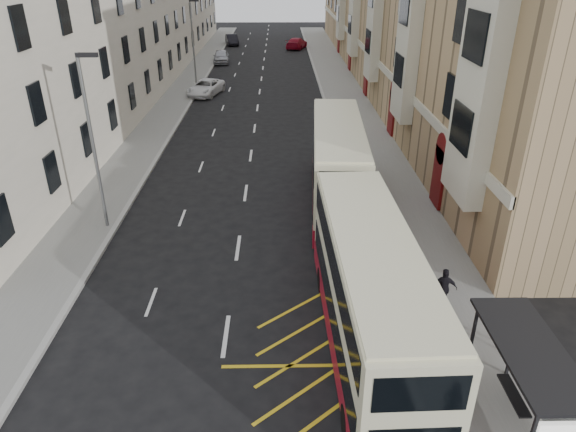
{
  "coord_description": "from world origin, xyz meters",
  "views": [
    {
      "loc": [
        1.9,
        -9.91,
        11.62
      ],
      "look_at": [
        2.22,
        8.75,
        2.2
      ],
      "focal_mm": 32.0,
      "sensor_mm": 36.0,
      "label": 1
    }
  ],
  "objects_px": {
    "car_dark": "(232,40)",
    "car_red": "(297,43)",
    "double_decker_rear": "(337,165)",
    "pedestrian_far": "(444,288)",
    "white_van": "(206,88)",
    "street_lamp_near": "(92,135)",
    "double_decker_front": "(369,295)",
    "car_silver": "(221,56)",
    "bus_shelter": "(538,380)",
    "street_lamp_far": "(193,39)",
    "pedestrian_mid": "(527,336)"
  },
  "relations": [
    {
      "from": "bus_shelter",
      "to": "double_decker_rear",
      "type": "relative_size",
      "value": 0.39
    },
    {
      "from": "bus_shelter",
      "to": "double_decker_front",
      "type": "xyz_separation_m",
      "value": [
        -3.66,
        3.67,
        0.03
      ]
    },
    {
      "from": "street_lamp_near",
      "to": "double_decker_front",
      "type": "xyz_separation_m",
      "value": [
        11.04,
        -8.72,
        -2.46
      ]
    },
    {
      "from": "double_decker_front",
      "to": "car_silver",
      "type": "bearing_deg",
      "value": 99.27
    },
    {
      "from": "pedestrian_far",
      "to": "double_decker_front",
      "type": "bearing_deg",
      "value": 40.29
    },
    {
      "from": "bus_shelter",
      "to": "pedestrian_far",
      "type": "distance_m",
      "value": 5.91
    },
    {
      "from": "car_dark",
      "to": "pedestrian_far",
      "type": "bearing_deg",
      "value": -90.29
    },
    {
      "from": "car_dark",
      "to": "bus_shelter",
      "type": "bearing_deg",
      "value": -90.78
    },
    {
      "from": "bus_shelter",
      "to": "double_decker_rear",
      "type": "height_order",
      "value": "double_decker_rear"
    },
    {
      "from": "street_lamp_near",
      "to": "pedestrian_mid",
      "type": "height_order",
      "value": "street_lamp_near"
    },
    {
      "from": "double_decker_rear",
      "to": "car_red",
      "type": "distance_m",
      "value": 51.69
    },
    {
      "from": "pedestrian_far",
      "to": "double_decker_rear",
      "type": "bearing_deg",
      "value": -65.54
    },
    {
      "from": "double_decker_front",
      "to": "white_van",
      "type": "relative_size",
      "value": 2.11
    },
    {
      "from": "double_decker_front",
      "to": "car_dark",
      "type": "distance_m",
      "value": 67.35
    },
    {
      "from": "street_lamp_near",
      "to": "car_red",
      "type": "height_order",
      "value": "street_lamp_near"
    },
    {
      "from": "car_dark",
      "to": "double_decker_rear",
      "type": "bearing_deg",
      "value": -91.43
    },
    {
      "from": "double_decker_rear",
      "to": "pedestrian_far",
      "type": "relative_size",
      "value": 6.91
    },
    {
      "from": "double_decker_rear",
      "to": "car_dark",
      "type": "height_order",
      "value": "double_decker_rear"
    },
    {
      "from": "street_lamp_far",
      "to": "pedestrian_far",
      "type": "relative_size",
      "value": 5.09
    },
    {
      "from": "street_lamp_near",
      "to": "white_van",
      "type": "height_order",
      "value": "street_lamp_near"
    },
    {
      "from": "car_silver",
      "to": "car_red",
      "type": "xyz_separation_m",
      "value": [
        9.62,
        11.02,
        -0.03
      ]
    },
    {
      "from": "street_lamp_near",
      "to": "double_decker_rear",
      "type": "distance_m",
      "value": 11.74
    },
    {
      "from": "double_decker_front",
      "to": "pedestrian_far",
      "type": "bearing_deg",
      "value": 32.23
    },
    {
      "from": "bus_shelter",
      "to": "street_lamp_far",
      "type": "xyz_separation_m",
      "value": [
        -14.69,
        42.39,
        2.5
      ]
    },
    {
      "from": "double_decker_front",
      "to": "double_decker_rear",
      "type": "distance_m",
      "value": 11.28
    },
    {
      "from": "double_decker_front",
      "to": "white_van",
      "type": "height_order",
      "value": "double_decker_front"
    },
    {
      "from": "pedestrian_mid",
      "to": "street_lamp_near",
      "type": "bearing_deg",
      "value": 120.86
    },
    {
      "from": "street_lamp_far",
      "to": "car_dark",
      "type": "height_order",
      "value": "street_lamp_far"
    },
    {
      "from": "double_decker_rear",
      "to": "car_dark",
      "type": "bearing_deg",
      "value": 103.74
    },
    {
      "from": "pedestrian_far",
      "to": "pedestrian_mid",
      "type": "bearing_deg",
      "value": 130.73
    },
    {
      "from": "street_lamp_near",
      "to": "white_van",
      "type": "relative_size",
      "value": 1.57
    },
    {
      "from": "double_decker_rear",
      "to": "pedestrian_far",
      "type": "bearing_deg",
      "value": -68.52
    },
    {
      "from": "pedestrian_mid",
      "to": "pedestrian_far",
      "type": "height_order",
      "value": "pedestrian_mid"
    },
    {
      "from": "white_van",
      "to": "street_lamp_near",
      "type": "bearing_deg",
      "value": -78.79
    },
    {
      "from": "double_decker_front",
      "to": "car_red",
      "type": "distance_m",
      "value": 62.97
    },
    {
      "from": "bus_shelter",
      "to": "pedestrian_far",
      "type": "relative_size",
      "value": 2.7
    },
    {
      "from": "white_van",
      "to": "double_decker_rear",
      "type": "bearing_deg",
      "value": -53.7
    },
    {
      "from": "car_dark",
      "to": "car_red",
      "type": "bearing_deg",
      "value": -32.71
    },
    {
      "from": "car_silver",
      "to": "white_van",
      "type": "bearing_deg",
      "value": -93.08
    },
    {
      "from": "double_decker_front",
      "to": "car_silver",
      "type": "distance_m",
      "value": 52.88
    },
    {
      "from": "street_lamp_far",
      "to": "car_red",
      "type": "relative_size",
      "value": 1.54
    },
    {
      "from": "bus_shelter",
      "to": "street_lamp_near",
      "type": "bearing_deg",
      "value": 139.86
    },
    {
      "from": "pedestrian_far",
      "to": "car_silver",
      "type": "xyz_separation_m",
      "value": [
        -13.02,
        49.84,
        -0.15
      ]
    },
    {
      "from": "street_lamp_far",
      "to": "car_silver",
      "type": "xyz_separation_m",
      "value": [
        1.15,
        13.21,
        -3.85
      ]
    },
    {
      "from": "double_decker_rear",
      "to": "pedestrian_far",
      "type": "height_order",
      "value": "double_decker_rear"
    },
    {
      "from": "double_decker_front",
      "to": "street_lamp_far",
      "type": "bearing_deg",
      "value": 104.4
    },
    {
      "from": "street_lamp_far",
      "to": "car_dark",
      "type": "xyz_separation_m",
      "value": [
        1.28,
        27.9,
        -3.89
      ]
    },
    {
      "from": "bus_shelter",
      "to": "car_dark",
      "type": "distance_m",
      "value": 71.58
    },
    {
      "from": "car_dark",
      "to": "car_red",
      "type": "relative_size",
      "value": 0.87
    },
    {
      "from": "double_decker_front",
      "to": "street_lamp_near",
      "type": "bearing_deg",
      "value": 140.17
    }
  ]
}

